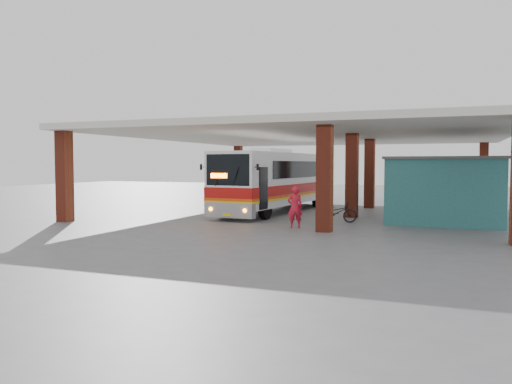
{
  "coord_description": "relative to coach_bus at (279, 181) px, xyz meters",
  "views": [
    {
      "loc": [
        7.79,
        -22.93,
        2.75
      ],
      "look_at": [
        -1.18,
        0.0,
        1.39
      ],
      "focal_mm": 35.0,
      "sensor_mm": 36.0,
      "label": 1
    }
  ],
  "objects": [
    {
      "name": "motorcycle",
      "position": [
        4.38,
        -4.41,
        -1.3
      ],
      "size": [
        2.01,
        1.31,
        1.0
      ],
      "primitive_type": "imported",
      "rotation": [
        0.0,
        0.0,
        1.94
      ],
      "color": "black",
      "rests_on": "ground"
    },
    {
      "name": "shop_building",
      "position": [
        9.08,
        -0.7,
        -0.24
      ],
      "size": [
        5.2,
        8.2,
        3.11
      ],
      "color": "#2A6569",
      "rests_on": "ground"
    },
    {
      "name": "pedestrian",
      "position": [
        3.11,
        -6.98,
        -0.91
      ],
      "size": [
        0.77,
        0.64,
        1.8
      ],
      "primitive_type": "imported",
      "rotation": [
        0.0,
        0.0,
        3.51
      ],
      "color": "red",
      "rests_on": "ground"
    },
    {
      "name": "canopy_roof",
      "position": [
        2.09,
        1.8,
        2.7
      ],
      "size": [
        21.0,
        23.0,
        0.3
      ],
      "primitive_type": "cube",
      "color": "silver",
      "rests_on": "brick_columns"
    },
    {
      "name": "coach_bus",
      "position": [
        0.0,
        0.0,
        0.0
      ],
      "size": [
        3.59,
        12.62,
        3.63
      ],
      "rotation": [
        0.0,
        0.0,
        -0.08
      ],
      "color": "white",
      "rests_on": "ground"
    },
    {
      "name": "ground",
      "position": [
        1.59,
        -4.7,
        -1.8
      ],
      "size": [
        90.0,
        90.0,
        0.0
      ],
      "primitive_type": "plane",
      "color": "#515154",
      "rests_on": "ground"
    },
    {
      "name": "red_chair",
      "position": [
        6.42,
        3.45,
        -1.4
      ],
      "size": [
        0.52,
        0.52,
        0.88
      ],
      "rotation": [
        0.0,
        0.0,
        0.12
      ],
      "color": "red",
      "rests_on": "ground"
    },
    {
      "name": "brick_columns",
      "position": [
        3.01,
        0.3,
        0.37
      ],
      "size": [
        20.1,
        21.6,
        4.35
      ],
      "color": "maroon",
      "rests_on": "ground"
    }
  ]
}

